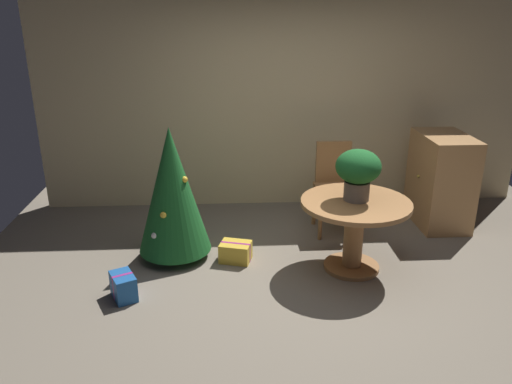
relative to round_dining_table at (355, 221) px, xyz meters
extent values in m
plane|color=#756B5B|center=(-0.47, -0.37, -0.50)|extent=(6.60, 6.60, 0.00)
cube|color=beige|center=(-0.47, 1.83, 0.80)|extent=(6.00, 0.10, 2.60)
cylinder|color=#9E6B3D|center=(0.00, 0.00, -0.48)|extent=(0.54, 0.54, 0.04)
cylinder|color=#9E6B3D|center=(0.00, 0.00, -0.15)|extent=(0.19, 0.19, 0.62)
cylinder|color=#9E6B3D|center=(0.00, 0.00, 0.18)|extent=(1.03, 1.03, 0.04)
cylinder|color=#665B51|center=(0.01, 0.03, 0.30)|extent=(0.24, 0.24, 0.18)
ellipsoid|color=#195623|center=(0.01, 0.03, 0.53)|extent=(0.42, 0.42, 0.31)
sphere|color=#EAD14C|center=(0.00, 0.19, 0.55)|extent=(0.06, 0.06, 0.06)
sphere|color=#EAD14C|center=(-0.15, -0.04, 0.55)|extent=(0.05, 0.05, 0.05)
sphere|color=#EAD14C|center=(0.11, 0.03, 0.53)|extent=(0.06, 0.06, 0.06)
sphere|color=#EAD14C|center=(-0.08, 0.06, 0.52)|extent=(0.09, 0.09, 0.09)
cylinder|color=#9E6B3D|center=(0.20, 0.66, -0.26)|extent=(0.04, 0.04, 0.47)
cylinder|color=#9E6B3D|center=(-0.20, 0.66, -0.26)|extent=(0.04, 0.04, 0.47)
cylinder|color=#9E6B3D|center=(0.20, 1.07, -0.26)|extent=(0.04, 0.04, 0.47)
cylinder|color=#9E6B3D|center=(-0.20, 1.07, -0.26)|extent=(0.04, 0.04, 0.47)
cube|color=#9E6B3D|center=(0.00, 0.87, 0.00)|extent=(0.44, 0.46, 0.05)
cube|color=#9E6B3D|center=(0.00, 1.07, 0.26)|extent=(0.39, 0.05, 0.47)
cylinder|color=brown|center=(-1.73, 0.36, -0.46)|extent=(0.10, 0.10, 0.09)
cone|color=#195623|center=(-1.73, 0.36, 0.22)|extent=(0.72, 0.72, 1.26)
sphere|color=silver|center=(-1.70, 0.16, 0.04)|extent=(0.06, 0.06, 0.06)
sphere|color=red|center=(-1.67, 0.46, 0.36)|extent=(0.04, 0.04, 0.04)
sphere|color=gold|center=(-1.80, 0.14, 0.05)|extent=(0.06, 0.06, 0.06)
sphere|color=silver|center=(-1.90, 0.13, -0.16)|extent=(0.06, 0.06, 0.06)
sphere|color=gold|center=(-1.60, 0.30, 0.35)|extent=(0.06, 0.06, 0.06)
sphere|color=red|center=(-1.77, 0.52, 0.19)|extent=(0.04, 0.04, 0.04)
cube|color=#1E569E|center=(-2.12, -0.41, -0.39)|extent=(0.28, 0.32, 0.23)
cube|color=#9E287A|center=(-2.12, -0.41, -0.39)|extent=(0.17, 0.11, 0.23)
cube|color=gold|center=(-1.13, 0.22, -0.40)|extent=(0.35, 0.30, 0.19)
cube|color=#9E287A|center=(-1.13, 0.22, -0.40)|extent=(0.30, 0.11, 0.20)
cube|color=#B27F4C|center=(1.26, 1.04, 0.03)|extent=(0.52, 0.84, 1.06)
sphere|color=#B29338|center=(0.99, 1.04, 0.08)|extent=(0.04, 0.04, 0.04)
camera|label=1|loc=(-1.18, -4.28, 1.91)|focal=35.25mm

